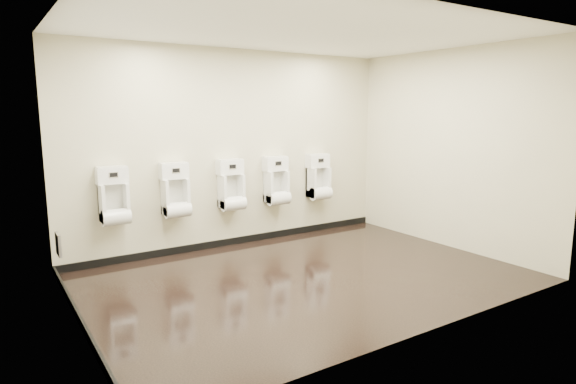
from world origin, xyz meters
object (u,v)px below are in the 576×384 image
(urinal_0, at_px, (114,200))
(urinal_3, at_px, (277,184))
(urinal_2, at_px, (231,189))
(urinal_4, at_px, (319,180))
(access_panel, at_px, (58,244))
(urinal_1, at_px, (176,194))

(urinal_0, distance_m, urinal_3, 2.36)
(urinal_2, distance_m, urinal_4, 1.54)
(access_panel, xyz_separation_m, urinal_3, (3.08, 0.42, 0.35))
(urinal_0, xyz_separation_m, urinal_4, (3.15, 0.00, 0.00))
(access_panel, distance_m, urinal_0, 0.90)
(urinal_2, height_order, urinal_4, same)
(urinal_1, height_order, urinal_2, same)
(urinal_2, bearing_deg, urinal_3, 0.00)
(urinal_4, bearing_deg, urinal_3, 180.00)
(urinal_1, distance_m, urinal_2, 0.82)
(urinal_2, xyz_separation_m, urinal_3, (0.75, 0.00, 0.00))
(access_panel, xyz_separation_m, urinal_4, (3.87, 0.42, 0.35))
(access_panel, relative_size, urinal_2, 0.35)
(access_panel, height_order, urinal_4, urinal_4)
(urinal_1, height_order, urinal_3, same)
(urinal_3, relative_size, urinal_4, 1.00)
(urinal_0, height_order, urinal_2, same)
(access_panel, bearing_deg, urinal_1, 15.77)
(access_panel, relative_size, urinal_3, 0.35)
(access_panel, xyz_separation_m, urinal_2, (2.32, 0.42, 0.35))
(access_panel, distance_m, urinal_1, 1.60)
(access_panel, relative_size, urinal_1, 0.35)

